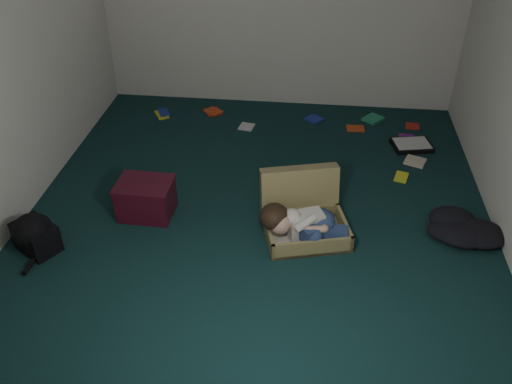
# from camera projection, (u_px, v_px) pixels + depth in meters

# --- Properties ---
(floor) EXTENTS (4.50, 4.50, 0.00)m
(floor) POSITION_uv_depth(u_px,v_px,m) (258.00, 215.00, 4.72)
(floor) COLOR #0F2D2D
(floor) RESTS_ON ground
(wall_front) EXTENTS (4.50, 0.00, 4.50)m
(wall_front) POSITION_uv_depth(u_px,v_px,m) (196.00, 300.00, 2.14)
(wall_front) COLOR silver
(wall_front) RESTS_ON ground
(wall_left) EXTENTS (0.00, 4.50, 4.50)m
(wall_left) POSITION_uv_depth(u_px,v_px,m) (0.00, 63.00, 4.15)
(wall_left) COLOR silver
(wall_left) RESTS_ON ground
(suitcase) EXTENTS (0.80, 0.79, 0.49)m
(suitcase) POSITION_uv_depth(u_px,v_px,m) (303.00, 214.00, 4.49)
(suitcase) COLOR #91834F
(suitcase) RESTS_ON floor
(person) EXTENTS (0.74, 0.37, 0.30)m
(person) POSITION_uv_depth(u_px,v_px,m) (303.00, 223.00, 4.33)
(person) COLOR silver
(person) RESTS_ON suitcase
(maroon_bin) EXTENTS (0.48, 0.38, 0.32)m
(maroon_bin) POSITION_uv_depth(u_px,v_px,m) (146.00, 199.00, 4.64)
(maroon_bin) COLOR #410D1C
(maroon_bin) RESTS_ON floor
(backpack) EXTENTS (0.55, 0.52, 0.26)m
(backpack) POSITION_uv_depth(u_px,v_px,m) (36.00, 236.00, 4.28)
(backpack) COLOR black
(backpack) RESTS_ON floor
(clothing_pile) EXTENTS (0.57, 0.51, 0.15)m
(clothing_pile) POSITION_uv_depth(u_px,v_px,m) (462.00, 227.00, 4.46)
(clothing_pile) COLOR black
(clothing_pile) RESTS_ON floor
(paper_tray) EXTENTS (0.44, 0.37, 0.05)m
(paper_tray) POSITION_uv_depth(u_px,v_px,m) (412.00, 145.00, 5.65)
(paper_tray) COLOR black
(paper_tray) RESTS_ON floor
(book_scatter) EXTENTS (3.05, 1.38, 0.02)m
(book_scatter) POSITION_uv_depth(u_px,v_px,m) (327.00, 131.00, 5.93)
(book_scatter) COLOR yellow
(book_scatter) RESTS_ON floor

